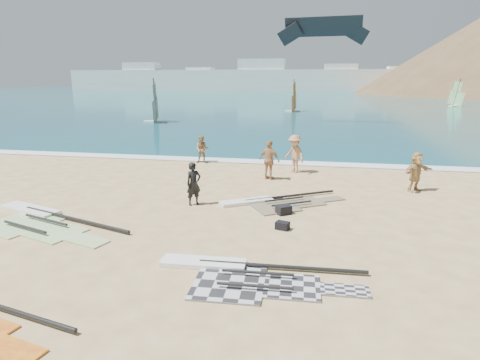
% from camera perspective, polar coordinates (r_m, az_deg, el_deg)
% --- Properties ---
extents(ground, '(300.00, 300.00, 0.00)m').
position_cam_1_polar(ground, '(12.14, 0.91, -9.41)').
color(ground, '#DAB47F').
rests_on(ground, ground).
extents(sea, '(300.00, 240.00, 0.06)m').
position_cam_1_polar(sea, '(143.05, 10.22, 12.13)').
color(sea, navy).
rests_on(sea, ground).
extents(surf_line, '(300.00, 1.20, 0.04)m').
position_cam_1_polar(surf_line, '(23.84, 5.99, 2.41)').
color(surf_line, white).
rests_on(surf_line, ground).
extents(far_town, '(160.00, 8.00, 12.00)m').
position_cam_1_polar(far_town, '(161.92, 4.65, 14.13)').
color(far_town, white).
rests_on(far_town, ground).
extents(rig_grey, '(5.45, 2.17, 0.20)m').
position_cam_1_polar(rig_grey, '(10.46, 0.07, -13.22)').
color(rig_grey, '#28282A').
rests_on(rig_grey, ground).
extents(rig_green, '(6.17, 3.53, 0.20)m').
position_cam_1_polar(rig_green, '(15.83, -26.65, -5.04)').
color(rig_green, '#6BB122').
rests_on(rig_green, ground).
extents(rig_orange, '(5.01, 3.62, 0.20)m').
position_cam_1_polar(rig_orange, '(16.13, 4.84, -3.18)').
color(rig_orange, orange).
rests_on(rig_orange, ground).
extents(gear_bag_near, '(0.63, 0.61, 0.33)m').
position_cam_1_polar(gear_bag_near, '(14.91, 6.22, -4.24)').
color(gear_bag_near, black).
rests_on(gear_bag_near, ground).
extents(gear_bag_far, '(0.51, 0.42, 0.26)m').
position_cam_1_polar(gear_bag_far, '(13.46, 6.05, -6.46)').
color(gear_bag_far, black).
rests_on(gear_bag_far, ground).
extents(person_wetsuit, '(0.73, 0.73, 1.71)m').
position_cam_1_polar(person_wetsuit, '(15.81, -6.61, -0.55)').
color(person_wetsuit, black).
rests_on(person_wetsuit, ground).
extents(beachgoer_left, '(0.83, 0.67, 1.62)m').
position_cam_1_polar(beachgoer_left, '(23.74, -5.40, 4.36)').
color(beachgoer_left, '#9B744B').
rests_on(beachgoer_left, ground).
extents(beachgoer_mid, '(1.46, 1.43, 2.01)m').
position_cam_1_polar(beachgoer_mid, '(21.34, 7.76, 3.71)').
color(beachgoer_mid, tan).
rests_on(beachgoer_mid, ground).
extents(beachgoer_back, '(1.23, 0.92, 1.94)m').
position_cam_1_polar(beachgoer_back, '(19.74, 4.20, 2.84)').
color(beachgoer_back, tan).
rests_on(beachgoer_back, ground).
extents(beachgoer_right, '(1.60, 1.44, 1.76)m').
position_cam_1_polar(beachgoer_right, '(19.28, 23.75, 1.11)').
color(beachgoer_right, tan).
rests_on(beachgoer_right, ground).
extents(windsurfer_left, '(2.80, 3.26, 4.94)m').
position_cam_1_polar(windsurfer_left, '(46.68, -11.92, 9.72)').
color(windsurfer_left, white).
rests_on(windsurfer_left, ground).
extents(windsurfer_centre, '(2.71, 3.18, 4.79)m').
position_cam_1_polar(windsurfer_centre, '(61.25, 7.68, 10.89)').
color(windsurfer_centre, white).
rests_on(windsurfer_centre, ground).
extents(windsurfer_right, '(2.57, 2.62, 4.81)m').
position_cam_1_polar(windsurfer_right, '(81.27, 28.38, 10.15)').
color(windsurfer_right, white).
rests_on(windsurfer_right, ground).
extents(kitesurf_kite, '(9.54, 1.80, 2.89)m').
position_cam_1_polar(kitesurf_kite, '(45.77, 11.71, 20.33)').
color(kitesurf_kite, black).
rests_on(kitesurf_kite, ground).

